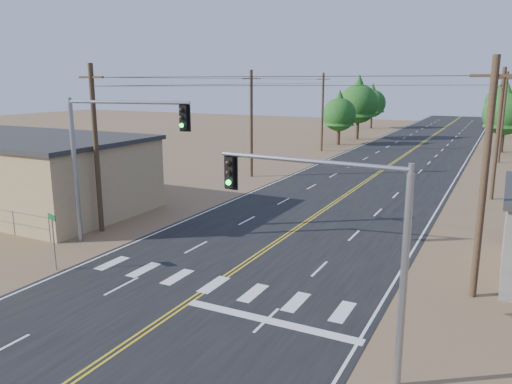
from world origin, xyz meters
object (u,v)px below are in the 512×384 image
Objects in this scene: signal_mast_left at (106,146)px; signal_mast_right at (344,229)px; street_sign at (53,233)px; building_left at (11,172)px.

signal_mast_left is 16.49m from signal_mast_right.
street_sign is at bearing 176.31° from signal_mast_right.
building_left is 2.94× the size of signal_mast_right.
street_sign is at bearing -95.93° from signal_mast_left.
building_left is 7.13× the size of street_sign.
signal_mast_right reaches higher than building_left.
building_left is at bearing 164.50° from signal_mast_right.
signal_mast_left is 1.19× the size of signal_mast_right.
signal_mast_left is 2.90× the size of street_sign.
signal_mast_right is at bearing 11.87° from street_sign.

